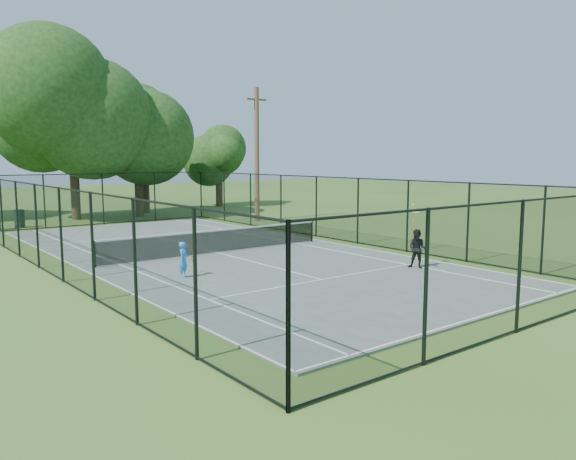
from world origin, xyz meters
TOP-DOWN VIEW (x-y plane):
  - ground at (0.00, 0.00)m, footprint 120.00×120.00m
  - tennis_court at (0.00, 0.00)m, footprint 11.00×24.00m
  - tennis_net at (0.00, 0.00)m, footprint 10.08×0.08m
  - fence at (0.00, 0.00)m, footprint 13.10×26.10m
  - tree_near_left at (-0.48, 16.53)m, footprint 7.62×7.62m
  - tree_near_mid at (3.50, 15.98)m, footprint 6.46×6.46m
  - tree_near_right at (4.87, 18.08)m, footprint 5.94×5.94m
  - tree_far_right at (11.80, 19.55)m, footprint 4.44×4.44m
  - trash_bin_right at (-4.28, 14.32)m, footprint 0.58×0.58m
  - utility_pole at (8.19, 9.00)m, footprint 1.40×0.30m
  - player_blue at (-3.28, -3.39)m, footprint 0.84×0.48m
  - player_black at (3.87, -7.02)m, footprint 0.91×1.09m

SIDE VIEW (x-z plane):
  - ground at x=0.00m, z-range 0.00..0.00m
  - tennis_court at x=0.00m, z-range 0.00..0.06m
  - trash_bin_right at x=-4.28m, z-range 0.01..1.02m
  - tennis_net at x=0.00m, z-range 0.10..1.05m
  - player_blue at x=-3.28m, z-range 0.06..1.22m
  - player_black at x=3.87m, z-range -0.35..1.84m
  - fence at x=0.00m, z-range 0.00..3.00m
  - tree_far_right at x=11.80m, z-range 0.70..6.58m
  - utility_pole at x=8.19m, z-range 0.06..8.17m
  - tree_near_right at x=4.87m, z-range 1.11..9.30m
  - tree_near_mid at x=3.50m, z-range 0.98..9.43m
  - tree_near_left at x=-0.48m, z-range 1.15..11.09m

